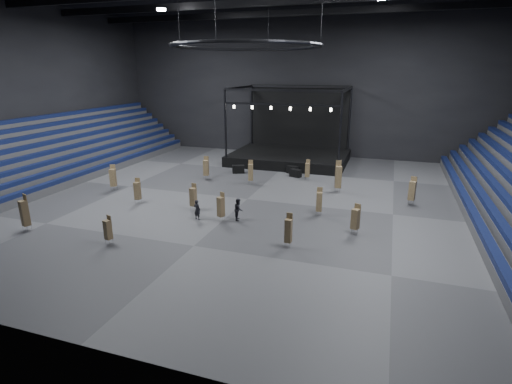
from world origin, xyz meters
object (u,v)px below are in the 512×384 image
(chair_stack_1, at_px, (193,196))
(chair_stack_7, at_px, (206,167))
(flight_case_right, at_px, (292,170))
(chair_stack_3, at_px, (338,176))
(chair_stack_0, at_px, (319,201))
(man_center, at_px, (197,210))
(chair_stack_10, at_px, (25,213))
(crew_member, at_px, (239,209))
(chair_stack_2, at_px, (288,230))
(chair_stack_6, at_px, (412,190))
(chair_stack_9, at_px, (356,218))
(chair_stack_5, at_px, (137,190))
(chair_stack_13, at_px, (113,177))
(stage, at_px, (291,150))
(chair_stack_8, at_px, (108,229))
(chair_stack_4, at_px, (221,206))
(flight_case_mid, at_px, (296,173))
(chair_stack_12, at_px, (251,172))
(flight_case_left, at_px, (238,169))
(chair_stack_11, at_px, (307,170))

(chair_stack_1, relative_size, chair_stack_7, 0.93)
(flight_case_right, xyz_separation_m, chair_stack_3, (5.74, -5.51, 1.12))
(chair_stack_0, distance_m, man_center, 9.64)
(chair_stack_10, bearing_deg, crew_member, 45.76)
(chair_stack_2, relative_size, crew_member, 1.36)
(chair_stack_6, height_order, chair_stack_9, chair_stack_6)
(chair_stack_5, height_order, chair_stack_7, chair_stack_7)
(chair_stack_0, height_order, chair_stack_7, chair_stack_7)
(chair_stack_13, bearing_deg, chair_stack_9, -29.45)
(chair_stack_7, height_order, crew_member, chair_stack_7)
(stage, relative_size, man_center, 8.81)
(chair_stack_0, relative_size, chair_stack_8, 1.16)
(stage, bearing_deg, chair_stack_4, -90.25)
(stage, bearing_deg, chair_stack_8, -101.12)
(chair_stack_8, height_order, chair_stack_10, chair_stack_10)
(chair_stack_6, xyz_separation_m, chair_stack_8, (-19.47, -15.07, -0.25))
(chair_stack_4, bearing_deg, chair_stack_8, -106.84)
(flight_case_mid, bearing_deg, chair_stack_12, -131.34)
(chair_stack_13, bearing_deg, chair_stack_1, -35.74)
(stage, distance_m, chair_stack_0, 19.58)
(chair_stack_6, bearing_deg, chair_stack_5, -147.57)
(chair_stack_13, bearing_deg, flight_case_left, 27.34)
(flight_case_right, height_order, chair_stack_7, chair_stack_7)
(flight_case_left, relative_size, chair_stack_13, 0.53)
(chair_stack_5, height_order, chair_stack_9, chair_stack_5)
(flight_case_mid, relative_size, chair_stack_4, 0.55)
(stage, bearing_deg, flight_case_mid, -72.17)
(chair_stack_0, distance_m, chair_stack_13, 19.96)
(chair_stack_5, bearing_deg, man_center, -25.82)
(chair_stack_0, height_order, chair_stack_10, chair_stack_10)
(chair_stack_2, xyz_separation_m, chair_stack_6, (7.95, 11.72, 0.10))
(stage, distance_m, chair_stack_4, 21.94)
(chair_stack_3, xyz_separation_m, chair_stack_9, (2.50, -9.75, -0.36))
(chair_stack_4, relative_size, chair_stack_5, 1.00)
(chair_stack_4, distance_m, crew_member, 1.40)
(chair_stack_3, relative_size, chair_stack_10, 1.11)
(chair_stack_11, bearing_deg, man_center, -112.90)
(chair_stack_2, distance_m, chair_stack_12, 15.23)
(chair_stack_4, height_order, chair_stack_7, chair_stack_7)
(chair_stack_12, bearing_deg, chair_stack_8, -119.79)
(stage, height_order, flight_case_right, stage)
(chair_stack_11, xyz_separation_m, man_center, (-5.80, -14.02, -0.34))
(chair_stack_3, xyz_separation_m, chair_stack_12, (-8.76, 0.01, -0.27))
(chair_stack_5, height_order, man_center, chair_stack_5)
(chair_stack_7, bearing_deg, crew_member, -66.43)
(chair_stack_8, xyz_separation_m, man_center, (3.57, 5.98, -0.26))
(chair_stack_7, relative_size, chair_stack_8, 1.23)
(chair_stack_9, distance_m, chair_stack_10, 23.64)
(chair_stack_0, height_order, man_center, chair_stack_0)
(chair_stack_1, distance_m, crew_member, 4.41)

